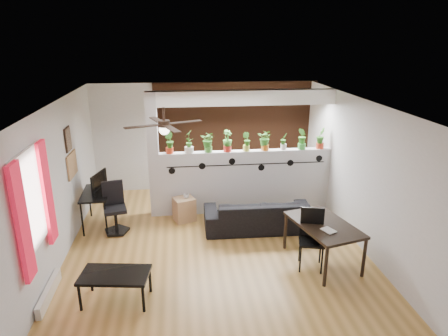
% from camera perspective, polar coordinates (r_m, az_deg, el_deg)
% --- Properties ---
extents(room_shell, '(6.30, 7.10, 2.90)m').
position_cam_1_polar(room_shell, '(6.81, -1.34, -1.61)').
color(room_shell, olive).
rests_on(room_shell, ground).
extents(partition_wall, '(3.60, 0.18, 1.35)m').
position_cam_1_polar(partition_wall, '(8.53, 3.12, -1.89)').
color(partition_wall, '#BCBCC1').
rests_on(partition_wall, ground).
extents(ceiling_header, '(3.60, 0.18, 0.30)m').
position_cam_1_polar(ceiling_header, '(8.08, 3.34, 9.99)').
color(ceiling_header, white).
rests_on(ceiling_header, room_shell).
extents(pier_column, '(0.22, 0.20, 2.60)m').
position_cam_1_polar(pier_column, '(8.23, -10.04, 1.68)').
color(pier_column, '#BCBCC1').
rests_on(pier_column, ground).
extents(brick_panel, '(3.90, 0.05, 2.60)m').
position_cam_1_polar(brick_panel, '(9.73, 1.74, 4.57)').
color(brick_panel, brown).
rests_on(brick_panel, ground).
extents(vine_decal, '(3.31, 0.01, 0.30)m').
position_cam_1_polar(vine_decal, '(8.30, 3.28, 0.50)').
color(vine_decal, black).
rests_on(vine_decal, partition_wall).
extents(window_assembly, '(0.09, 1.30, 1.55)m').
position_cam_1_polar(window_assembly, '(5.93, -25.64, -4.49)').
color(window_assembly, white).
rests_on(window_assembly, room_shell).
extents(baseboard_heater, '(0.08, 1.00, 0.18)m').
position_cam_1_polar(baseboard_heater, '(6.57, -23.73, -15.98)').
color(baseboard_heater, silver).
rests_on(baseboard_heater, ground).
extents(corkboard, '(0.03, 0.60, 0.45)m').
position_cam_1_polar(corkboard, '(7.93, -20.88, 0.45)').
color(corkboard, '#A2774E').
rests_on(corkboard, room_shell).
extents(framed_art, '(0.03, 0.34, 0.44)m').
position_cam_1_polar(framed_art, '(7.75, -21.40, 3.85)').
color(framed_art, '#8C7259').
rests_on(framed_art, room_shell).
extents(ceiling_fan, '(1.19, 1.19, 0.43)m').
position_cam_1_polar(ceiling_fan, '(6.22, -8.54, 5.97)').
color(ceiling_fan, black).
rests_on(ceiling_fan, room_shell).
extents(potted_plant_0, '(0.28, 0.28, 0.43)m').
position_cam_1_polar(potted_plant_0, '(8.14, -7.83, 3.65)').
color(potted_plant_0, red).
rests_on(potted_plant_0, partition_wall).
extents(potted_plant_1, '(0.28, 0.31, 0.49)m').
position_cam_1_polar(potted_plant_1, '(8.13, -5.05, 3.94)').
color(potted_plant_1, silver).
rests_on(potted_plant_1, partition_wall).
extents(potted_plant_2, '(0.27, 0.25, 0.43)m').
position_cam_1_polar(potted_plant_2, '(8.16, -2.26, 3.83)').
color(potted_plant_2, '#458A32').
rests_on(potted_plant_2, partition_wall).
extents(potted_plant_3, '(0.30, 0.28, 0.45)m').
position_cam_1_polar(potted_plant_3, '(8.20, 0.50, 3.98)').
color(potted_plant_3, red).
rests_on(potted_plant_3, partition_wall).
extents(potted_plant_4, '(0.25, 0.24, 0.39)m').
position_cam_1_polar(potted_plant_4, '(8.26, 3.22, 3.85)').
color(potted_plant_4, '#BEC344').
rests_on(potted_plant_4, partition_wall).
extents(potted_plant_5, '(0.28, 0.27, 0.44)m').
position_cam_1_polar(potted_plant_5, '(8.33, 5.91, 4.08)').
color(potted_plant_5, '#C46117').
rests_on(potted_plant_5, partition_wall).
extents(potted_plant_6, '(0.22, 0.20, 0.36)m').
position_cam_1_polar(potted_plant_6, '(8.43, 8.53, 3.87)').
color(potted_plant_6, white).
rests_on(potted_plant_6, partition_wall).
extents(potted_plant_7, '(0.19, 0.24, 0.45)m').
position_cam_1_polar(potted_plant_7, '(8.53, 11.12, 4.23)').
color(potted_plant_7, green).
rests_on(potted_plant_7, partition_wall).
extents(potted_plant_8, '(0.29, 0.30, 0.45)m').
position_cam_1_polar(potted_plant_8, '(8.66, 13.62, 4.24)').
color(potted_plant_8, red).
rests_on(potted_plant_8, partition_wall).
extents(sofa, '(2.02, 0.83, 0.59)m').
position_cam_1_polar(sofa, '(7.90, 4.92, -6.65)').
color(sofa, black).
rests_on(sofa, ground).
extents(cube_shelf, '(0.50, 0.47, 0.49)m').
position_cam_1_polar(cube_shelf, '(8.26, -5.70, -5.87)').
color(cube_shelf, tan).
rests_on(cube_shelf, ground).
extents(cup, '(0.14, 0.14, 0.09)m').
position_cam_1_polar(cup, '(8.15, -5.41, -4.01)').
color(cup, gray).
rests_on(cup, cube_shelf).
extents(computer_desk, '(0.55, 1.00, 0.71)m').
position_cam_1_polar(computer_desk, '(8.26, -17.84, -3.74)').
color(computer_desk, black).
rests_on(computer_desk, ground).
extents(monitor, '(0.35, 0.15, 0.20)m').
position_cam_1_polar(monitor, '(8.34, -17.76, -2.29)').
color(monitor, black).
rests_on(monitor, computer_desk).
extents(office_chair, '(0.51, 0.51, 0.98)m').
position_cam_1_polar(office_chair, '(7.97, -15.32, -5.93)').
color(office_chair, black).
rests_on(office_chair, ground).
extents(dining_table, '(1.09, 1.46, 0.71)m').
position_cam_1_polar(dining_table, '(6.82, 14.05, -8.26)').
color(dining_table, black).
rests_on(dining_table, ground).
extents(book, '(0.24, 0.27, 0.02)m').
position_cam_1_polar(book, '(6.50, 14.18, -8.82)').
color(book, gray).
rests_on(book, dining_table).
extents(folding_chair, '(0.49, 0.49, 0.99)m').
position_cam_1_polar(folding_chair, '(6.72, 12.41, -9.03)').
color(folding_chair, black).
rests_on(folding_chair, ground).
extents(coffee_table, '(1.03, 0.66, 0.45)m').
position_cam_1_polar(coffee_table, '(6.04, -15.31, -14.73)').
color(coffee_table, black).
rests_on(coffee_table, ground).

